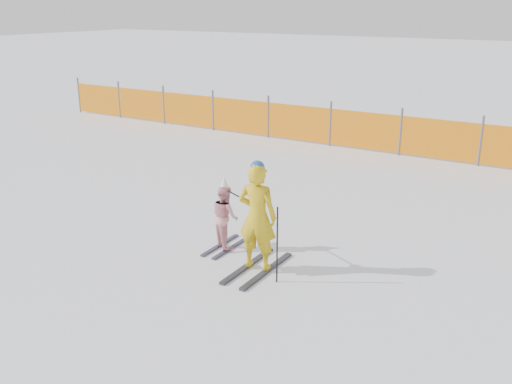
# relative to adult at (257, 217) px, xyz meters

# --- Properties ---
(ground) EXTENTS (120.00, 120.00, 0.00)m
(ground) POSITION_rel_adult_xyz_m (-0.38, 0.09, -0.85)
(ground) COLOR white
(ground) RESTS_ON ground
(adult) EXTENTS (0.64, 1.41, 1.70)m
(adult) POSITION_rel_adult_xyz_m (0.00, 0.00, 0.00)
(adult) COLOR black
(adult) RESTS_ON ground
(child) EXTENTS (0.63, 1.01, 1.22)m
(child) POSITION_rel_adult_xyz_m (-0.87, 0.43, -0.29)
(child) COLOR black
(child) RESTS_ON ground
(ski_poles) EXTENTS (1.22, 0.59, 1.15)m
(ski_poles) POSITION_rel_adult_xyz_m (0.11, -0.04, -0.10)
(ski_poles) COLOR black
(ski_poles) RESTS_ON ground
(safety_fence) EXTENTS (15.93, 0.06, 1.25)m
(safety_fence) POSITION_rel_adult_xyz_m (-4.46, 7.77, -0.29)
(safety_fence) COLOR #595960
(safety_fence) RESTS_ON ground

